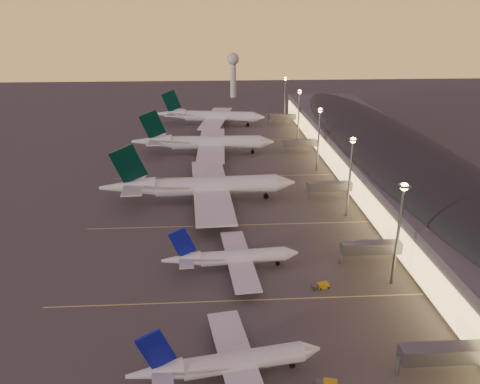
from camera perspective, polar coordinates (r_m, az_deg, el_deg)
name	(u,v)px	position (r m, az deg, el deg)	size (l,w,h in m)	color
ground	(243,288)	(113.50, 0.38, -11.65)	(700.00, 700.00, 0.00)	#403E3B
airliner_narrow_south	(227,363)	(88.42, -1.55, -20.15)	(35.18, 31.76, 12.58)	silver
airliner_narrow_north	(231,258)	(119.54, -1.06, -8.00)	(35.01, 31.38, 12.50)	silver
airliner_wide_near	(200,187)	(160.11, -4.93, 0.67)	(66.61, 60.71, 21.32)	silver
airliner_wide_mid	(204,143)	(214.35, -4.46, 6.01)	(64.59, 58.71, 20.70)	silver
airliner_wide_far	(210,116)	(269.81, -3.69, 9.19)	(62.66, 57.74, 20.09)	silver
terminal_building	(391,158)	(188.47, 17.98, 3.95)	(56.35, 255.00, 17.46)	#4F4F54
light_masts	(331,142)	(171.34, 11.07, 5.98)	(2.20, 217.20, 25.90)	slate
radar_tower	(233,67)	(357.58, -0.85, 14.94)	(9.00, 9.00, 32.50)	silver
lane_markings	(235,218)	(148.59, -0.65, -3.23)	(90.00, 180.36, 0.00)	#D8C659
baggage_tug_a	(328,383)	(90.15, 10.62, -21.96)	(3.95, 2.31, 1.11)	gold
baggage_tug_c	(321,286)	(114.98, 9.85, -11.21)	(4.26, 2.50, 1.19)	gold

